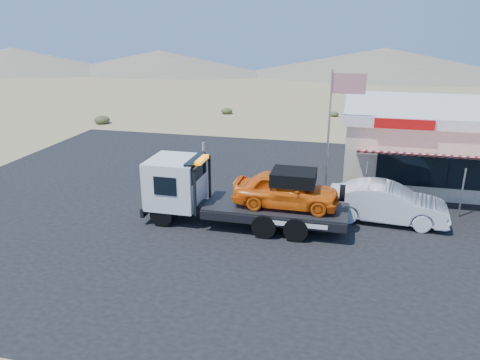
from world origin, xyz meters
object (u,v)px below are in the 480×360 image
at_px(tow_truck, 240,191).
at_px(jerky_store, 443,141).
at_px(white_sedan, 387,203).
at_px(flagpole, 335,120).

xyz_separation_m(tow_truck, jerky_store, (9.05, 8.58, 0.51)).
xyz_separation_m(white_sedan, flagpole, (-2.46, 2.39, 2.94)).
bearing_deg(jerky_store, flagpole, -141.21).
bearing_deg(jerky_store, white_sedan, -114.37).
bearing_deg(white_sedan, tow_truck, 110.11).
xyz_separation_m(jerky_store, flagpole, (-5.57, -4.47, 1.77)).
relative_size(tow_truck, white_sedan, 1.67).
relative_size(white_sedan, flagpole, 0.82).
bearing_deg(flagpole, jerky_store, 38.79).
distance_m(tow_truck, flagpole, 5.85).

